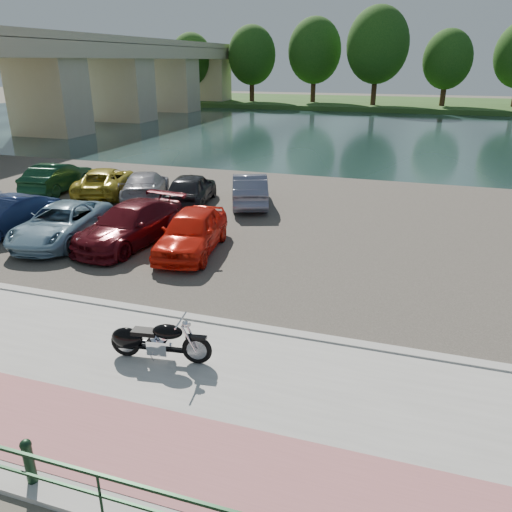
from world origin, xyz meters
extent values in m
plane|color=#595447|center=(0.00, 0.00, 0.00)|extent=(200.00, 200.00, 0.00)
cube|color=#A09E97|center=(0.00, -1.00, 0.05)|extent=(60.00, 6.00, 0.10)
cube|color=#AA6060|center=(0.00, -2.50, 0.10)|extent=(60.00, 2.00, 0.01)
cube|color=#A09E97|center=(0.00, 2.00, 0.07)|extent=(60.00, 0.30, 0.14)
cube|color=#3E3932|center=(0.00, 11.00, 0.02)|extent=(60.00, 18.00, 0.04)
cube|color=#182C2B|center=(0.00, 40.00, 0.00)|extent=(120.00, 40.00, 0.00)
cube|color=#214619|center=(0.00, 72.00, 0.30)|extent=(120.00, 24.00, 0.60)
cube|color=#C4B088|center=(-28.00, 40.00, 7.20)|extent=(7.00, 56.00, 1.40)
cube|color=#C4B088|center=(-28.00, 40.00, 8.20)|extent=(7.00, 56.00, 0.70)
cube|color=#C4B088|center=(-28.00, 30.00, 3.60)|extent=(6.00, 4.00, 7.20)
cube|color=#C4B088|center=(-28.00, 42.00, 3.60)|extent=(6.00, 4.00, 7.20)
cube|color=#C4B088|center=(-28.00, 54.00, 3.60)|extent=(6.00, 4.00, 7.20)
cube|color=#C4B088|center=(-28.00, 66.00, 3.60)|extent=(6.00, 4.00, 7.20)
cylinder|color=black|center=(0.00, -4.00, 0.55)|extent=(0.04, 0.04, 0.90)
cube|color=black|center=(0.00, -4.00, 0.98)|extent=(24.00, 0.05, 0.05)
cube|color=black|center=(0.00, -4.00, 0.60)|extent=(24.00, 0.04, 0.04)
cylinder|color=black|center=(-1.50, -3.70, 0.45)|extent=(0.16, 0.16, 0.70)
sphere|color=black|center=(-1.50, -3.70, 0.82)|extent=(0.18, 0.18, 0.18)
cylinder|color=#3A2215|center=(-30.00, 64.60, 2.85)|extent=(0.70, 0.70, 4.50)
ellipsoid|color=#143D10|center=(-30.00, 64.60, 6.45)|extent=(6.30, 6.30, 7.56)
cylinder|color=#3A2215|center=(-21.00, 66.00, 3.08)|extent=(0.70, 0.70, 4.95)
ellipsoid|color=#143D10|center=(-21.00, 66.00, 7.04)|extent=(6.93, 6.93, 8.32)
cylinder|color=#3A2215|center=(-12.00, 67.40, 3.30)|extent=(0.70, 0.70, 5.40)
ellipsoid|color=#143D10|center=(-12.00, 67.40, 7.62)|extent=(7.56, 7.56, 9.07)
cylinder|color=#3A2215|center=(-3.00, 64.60, 3.52)|extent=(0.70, 0.70, 5.85)
ellipsoid|color=#143D10|center=(-3.00, 64.60, 8.21)|extent=(8.19, 8.19, 9.83)
cylinder|color=#3A2215|center=(6.00, 66.00, 2.85)|extent=(0.70, 0.70, 4.50)
ellipsoid|color=#143D10|center=(6.00, 66.00, 6.45)|extent=(6.30, 6.30, 7.56)
torus|color=black|center=(-0.38, 0.13, 0.44)|extent=(0.69, 0.21, 0.68)
torus|color=black|center=(-2.02, -0.09, 0.44)|extent=(0.69, 0.21, 0.68)
cylinder|color=#B2B2B7|center=(-0.38, 0.13, 0.44)|extent=(0.46, 0.12, 0.46)
cylinder|color=#B2B2B7|center=(-2.02, -0.09, 0.44)|extent=(0.46, 0.12, 0.46)
cylinder|color=silver|center=(-0.51, 0.02, 0.74)|extent=(0.33, 0.09, 0.63)
cylinder|color=silver|center=(-0.53, 0.21, 0.74)|extent=(0.33, 0.09, 0.63)
cylinder|color=silver|center=(-0.71, 0.09, 1.13)|extent=(0.14, 0.75, 0.04)
sphere|color=silver|center=(-0.61, 0.10, 1.05)|extent=(0.18, 0.18, 0.16)
sphere|color=silver|center=(-0.54, 0.11, 1.05)|extent=(0.12, 0.12, 0.11)
cube|color=black|center=(-0.38, 0.13, 0.75)|extent=(0.46, 0.20, 0.06)
cube|color=black|center=(-1.20, 0.02, 0.38)|extent=(1.20, 0.26, 0.08)
cube|color=silver|center=(-1.25, 0.02, 0.45)|extent=(0.49, 0.38, 0.34)
cylinder|color=silver|center=(-1.15, 0.03, 0.65)|extent=(0.27, 0.21, 0.27)
cylinder|color=silver|center=(-1.35, 0.00, 0.65)|extent=(0.27, 0.21, 0.27)
ellipsoid|color=black|center=(-1.02, 0.05, 0.82)|extent=(0.72, 0.45, 0.32)
cube|color=black|center=(-1.55, -0.02, 0.76)|extent=(0.58, 0.35, 0.10)
ellipsoid|color=black|center=(-1.97, -0.08, 0.56)|extent=(0.77, 0.43, 0.50)
cube|color=black|center=(-2.02, -0.09, 0.49)|extent=(0.42, 0.23, 0.30)
cylinder|color=silver|center=(-1.57, 0.13, 0.32)|extent=(1.10, 0.24, 0.09)
cylinder|color=silver|center=(-1.57, 0.13, 0.40)|extent=(1.10, 0.24, 0.09)
cylinder|color=#B2B2B7|center=(-1.32, -0.18, 0.23)|extent=(0.04, 0.14, 0.22)
imported|color=#162245|center=(-11.04, 6.15, 0.73)|extent=(1.95, 4.34, 1.38)
imported|color=#7A9DB1|center=(-8.52, 6.11, 0.71)|extent=(2.89, 5.08, 1.34)
imported|color=#4D0B11|center=(-5.92, 6.63, 0.77)|extent=(2.62, 5.22, 1.45)
imported|color=red|center=(-3.44, 6.53, 0.79)|extent=(2.34, 4.61, 1.50)
imported|color=black|center=(-13.61, 12.34, 0.77)|extent=(2.00, 4.57, 1.46)
imported|color=#AF9D28|center=(-10.96, 12.59, 0.71)|extent=(3.63, 5.26, 1.33)
imported|color=#94939B|center=(-8.60, 12.38, 0.71)|extent=(3.44, 5.01, 1.35)
imported|color=black|center=(-6.08, 12.14, 0.78)|extent=(2.54, 4.61, 1.49)
imported|color=slate|center=(-3.50, 13.00, 0.77)|extent=(2.95, 4.68, 1.46)
camera|label=1|loc=(3.72, -8.36, 6.30)|focal=35.00mm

